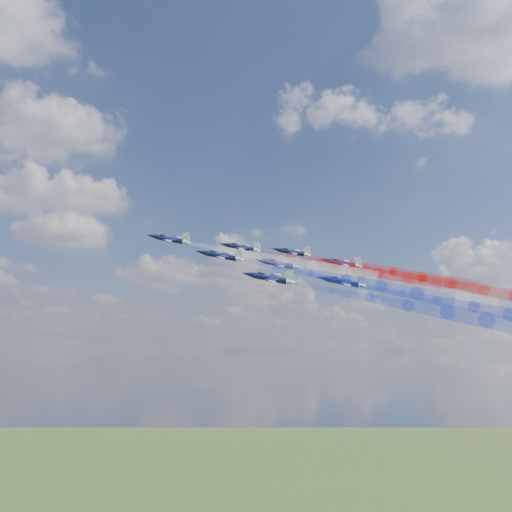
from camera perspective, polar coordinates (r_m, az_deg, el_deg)
jet_lead at (r=147.84m, az=-7.90°, el=1.53°), size 14.19×13.82×7.40m
trail_lead at (r=142.75m, az=2.37°, el=-0.42°), size 38.11×27.99×13.44m
jet_inner_left at (r=133.13m, az=-3.20°, el=0.01°), size 14.19×13.82×7.40m
trail_inner_left at (r=130.62m, az=8.27°, el=-2.18°), size 38.11×27.99×13.44m
jet_inner_right at (r=154.79m, az=-1.36°, el=0.78°), size 14.19×13.82×7.40m
trail_inner_right at (r=152.68m, az=8.49°, el=-1.08°), size 38.11×27.99×13.44m
jet_outer_left at (r=121.76m, az=1.32°, el=-2.07°), size 14.19×13.82×7.40m
trail_outer_left at (r=121.77m, az=13.82°, el=-4.41°), size 38.11×27.99×13.44m
jet_center_third at (r=143.70m, az=2.18°, el=-0.74°), size 14.19×13.82×7.40m
trail_center_third at (r=143.53m, az=12.76°, el=-2.73°), size 38.11×27.99×13.44m
jet_outer_right at (r=166.25m, az=3.39°, el=0.34°), size 14.19×13.82×7.40m
trail_outer_right at (r=166.20m, az=12.52°, el=-1.38°), size 38.11×27.99×13.44m
jet_rear_left at (r=131.72m, az=8.02°, el=-2.39°), size 14.19×13.82×7.40m
trail_rear_left at (r=134.59m, az=19.40°, el=-4.46°), size 38.11×27.99×13.44m
jet_rear_right at (r=154.75m, az=7.95°, el=-0.68°), size 14.19×13.82×7.40m
trail_rear_right at (r=157.04m, az=17.66°, el=-2.48°), size 38.11×27.99×13.44m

